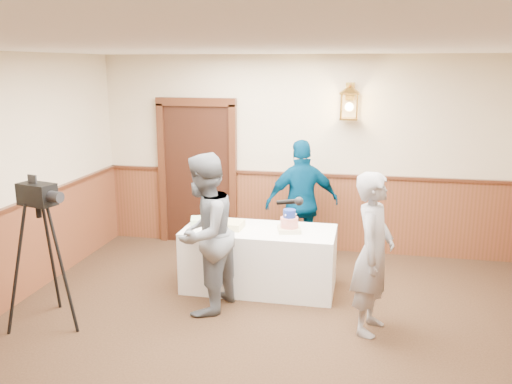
# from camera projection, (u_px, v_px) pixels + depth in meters

# --- Properties ---
(ground) EXTENTS (7.00, 7.00, 0.00)m
(ground) POSITION_uv_depth(u_px,v_px,m) (256.00, 377.00, 4.73)
(ground) COLOR black
(ground) RESTS_ON ground
(room_shell) EXTENTS (6.02, 7.02, 2.81)m
(room_shell) POSITION_uv_depth(u_px,v_px,m) (260.00, 195.00, 4.83)
(room_shell) COLOR beige
(room_shell) RESTS_ON ground
(display_table) EXTENTS (1.80, 0.80, 0.75)m
(display_table) POSITION_uv_depth(u_px,v_px,m) (259.00, 259.00, 6.53)
(display_table) COLOR white
(display_table) RESTS_ON ground
(tiered_cake) EXTENTS (0.31, 0.31, 0.27)m
(tiered_cake) POSITION_uv_depth(u_px,v_px,m) (289.00, 223.00, 6.32)
(tiered_cake) COLOR beige
(tiered_cake) RESTS_ON display_table
(sheet_cake_yellow) EXTENTS (0.40, 0.31, 0.08)m
(sheet_cake_yellow) POSITION_uv_depth(u_px,v_px,m) (227.00, 225.00, 6.48)
(sheet_cake_yellow) COLOR #EEE08E
(sheet_cake_yellow) RESTS_ON display_table
(sheet_cake_green) EXTENTS (0.36, 0.32, 0.07)m
(sheet_cake_green) POSITION_uv_depth(u_px,v_px,m) (204.00, 221.00, 6.66)
(sheet_cake_green) COLOR #A0CB8F
(sheet_cake_green) RESTS_ON display_table
(interviewer) EXTENTS (1.52, 0.97, 1.76)m
(interviewer) POSITION_uv_depth(u_px,v_px,m) (204.00, 234.00, 5.83)
(interviewer) COLOR slate
(interviewer) RESTS_ON ground
(baker) EXTENTS (0.53, 0.68, 1.65)m
(baker) POSITION_uv_depth(u_px,v_px,m) (373.00, 254.00, 5.38)
(baker) COLOR gray
(baker) RESTS_ON ground
(assistant_p) EXTENTS (1.08, 0.76, 1.70)m
(assistant_p) POSITION_uv_depth(u_px,v_px,m) (302.00, 203.00, 7.23)
(assistant_p) COLOR #003052
(assistant_p) RESTS_ON ground
(tv_camera_rig) EXTENTS (0.59, 0.55, 1.51)m
(tv_camera_rig) POSITION_uv_depth(u_px,v_px,m) (44.00, 263.00, 5.54)
(tv_camera_rig) COLOR black
(tv_camera_rig) RESTS_ON ground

